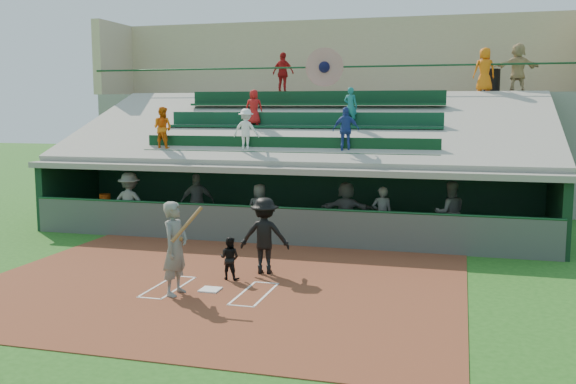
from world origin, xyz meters
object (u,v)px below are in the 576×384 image
(batter_at_plate, at_px, (175,248))
(catcher, at_px, (229,258))
(trash_bin, at_px, (492,81))
(white_table, at_px, (105,216))
(water_cooler, at_px, (105,199))

(batter_at_plate, distance_m, catcher, 1.70)
(batter_at_plate, bearing_deg, trash_bin, 62.86)
(batter_at_plate, bearing_deg, white_table, 130.72)
(catcher, bearing_deg, white_table, -33.68)
(catcher, relative_size, trash_bin, 1.14)
(catcher, xyz_separation_m, trash_bin, (6.20, 11.97, 4.52))
(trash_bin, bearing_deg, batter_at_plate, -117.14)
(batter_at_plate, bearing_deg, water_cooler, 130.67)
(trash_bin, bearing_deg, catcher, -117.38)
(batter_at_plate, height_order, water_cooler, batter_at_plate)
(catcher, distance_m, white_table, 8.19)
(white_table, height_order, trash_bin, trash_bin)
(white_table, relative_size, water_cooler, 2.27)
(catcher, relative_size, white_table, 1.19)
(batter_at_plate, bearing_deg, catcher, 64.90)
(catcher, distance_m, water_cooler, 8.19)
(white_table, xyz_separation_m, water_cooler, (0.01, -0.00, 0.56))
(catcher, height_order, trash_bin, trash_bin)
(white_table, bearing_deg, batter_at_plate, -48.74)
(water_cooler, xyz_separation_m, trash_bin, (12.56, 6.83, 4.08))
(white_table, distance_m, trash_bin, 15.04)
(white_table, xyz_separation_m, trash_bin, (12.57, 6.82, 4.63))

